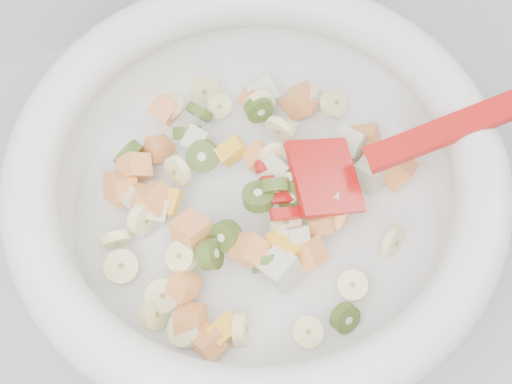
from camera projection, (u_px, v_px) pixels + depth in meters
name	position (u px, v px, depth m)	size (l,w,h in m)	color
counter	(303.00, 365.00, 1.00)	(2.00, 0.60, 0.90)	gray
mixing_bowl	(256.00, 186.00, 0.55)	(0.47, 0.38, 0.14)	white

